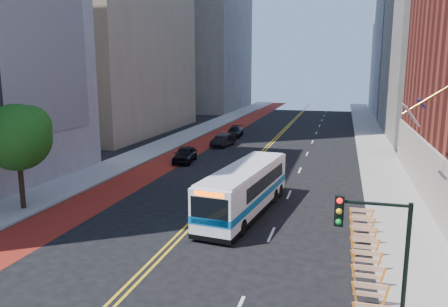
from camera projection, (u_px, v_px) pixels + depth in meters
ground at (144, 272)px, 19.55m from camera, size 160.00×160.00×0.00m
sidewalk_left at (162, 146)px, 51.04m from camera, size 4.00×140.00×0.15m
sidewalk_right at (378, 157)px, 44.85m from camera, size 4.00×140.00×0.15m
bus_lane_paint at (193, 148)px, 50.05m from camera, size 3.60×140.00×0.01m
center_line_inner at (261, 151)px, 48.00m from camera, size 0.14×140.00×0.01m
center_line_outer at (265, 152)px, 47.91m from camera, size 0.14×140.00×0.01m
lane_dashes at (312, 142)px, 54.29m from camera, size 0.14×98.20×0.01m
construction_barriers at (366, 251)px, 20.19m from camera, size 1.42×10.91×1.00m
street_tree at (18, 135)px, 27.23m from camera, size 4.20×4.20×6.70m
traffic_signal at (376, 247)px, 13.08m from camera, size 2.21×0.34×5.07m
transit_bus at (245, 189)px, 27.30m from camera, size 3.69×11.17×3.01m
car_a at (185, 154)px, 42.49m from camera, size 2.31×4.64×1.52m
car_b at (223, 140)px, 51.23m from camera, size 2.16×4.58×1.45m
car_c at (235, 132)px, 58.35m from camera, size 2.25×4.73×1.33m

